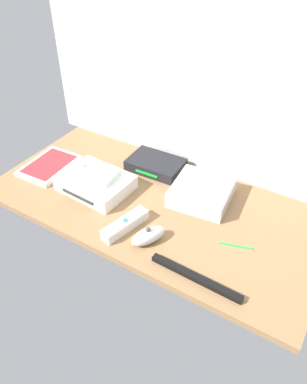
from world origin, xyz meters
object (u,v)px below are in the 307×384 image
mini_computer (202,192)px  stylus_pen (236,245)px  game_case (49,166)px  remote_wand (125,225)px  network_router (156,164)px  sensor_bar (196,277)px  remote_nunchuk (148,236)px  remote_classic_pad (94,172)px  game_console (96,183)px

mini_computer → stylus_pen: (16.33, -12.87, -2.29)cm
game_case → remote_wand: (38.93, -10.72, 0.75)cm
stylus_pen → game_case: bearing=179.2°
game_case → remote_wand: remote_wand is taller
game_case → remote_wand: 40.39cm
network_router → game_case: bearing=-151.6°
mini_computer → remote_wand: mini_computer is taller
mini_computer → network_router: (-20.18, 6.38, -0.94)cm
sensor_bar → stylus_pen: sensor_bar is taller
stylus_pen → sensor_bar: bearing=-105.3°
mini_computer → remote_nunchuk: bearing=-100.4°
mini_computer → remote_classic_pad: remote_classic_pad is taller
mini_computer → remote_nunchuk: mini_computer is taller
remote_wand → remote_classic_pad: bearing=163.2°
network_router → remote_classic_pad: 21.72cm
network_router → stylus_pen: bearing=-30.0°
game_console → mini_computer: 32.99cm
game_console → game_case: size_ratio=1.11×
remote_classic_pad → stylus_pen: size_ratio=1.64×
game_console → remote_classic_pad: bearing=140.7°
game_console → remote_wand: size_ratio=1.43×
remote_nunchuk → stylus_pen: size_ratio=1.21×
mini_computer → remote_wand: 25.82cm
mini_computer → remote_wand: bearing=-118.4°
mini_computer → game_case: size_ratio=0.96×
game_case → stylus_pen: game_case is taller
remote_nunchuk → remote_wand: bearing=-159.6°
stylus_pen → network_router: bearing=152.2°
game_console → mini_computer: size_ratio=1.16×
sensor_bar → remote_nunchuk: bearing=165.4°
remote_classic_pad → sensor_bar: 46.82cm
game_console → mini_computer: (30.42, 12.75, 0.44)cm
sensor_bar → stylus_pen: size_ratio=2.67×
sensor_bar → remote_classic_pad: bearing=160.7°
game_console → remote_classic_pad: (-1.04, 0.94, 3.21)cm
game_case → sensor_bar: 65.37cm
remote_classic_pad → sensor_bar: size_ratio=0.62×
game_case → sensor_bar: (63.32, -16.22, -0.06)cm
network_router → remote_wand: bearing=-77.0°
remote_nunchuk → remote_classic_pad: remote_classic_pad is taller
game_case → stylus_pen: 67.52cm
network_router → remote_classic_pad: remote_classic_pad is taller
remote_nunchuk → stylus_pen: remote_nunchuk is taller
game_console → game_case: bearing=-179.2°
remote_classic_pad → sensor_bar: (43.60, -16.39, -4.71)cm
network_router → remote_nunchuk: bearing=-64.3°
game_case → remote_nunchuk: (46.87, -11.53, 1.28)cm
game_console → remote_classic_pad: remote_classic_pad is taller
mini_computer → stylus_pen: size_ratio=2.09×
game_case → game_console: bearing=-5.0°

